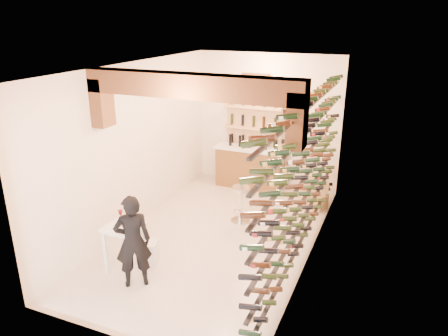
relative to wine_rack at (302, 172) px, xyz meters
name	(u,v)px	position (x,y,z in m)	size (l,w,h in m)	color
ground	(218,237)	(-1.53, 0.00, -1.55)	(6.00, 6.00, 0.00)	beige
room_shell	(211,125)	(-1.53, -0.26, 0.70)	(3.52, 6.02, 3.21)	white
wine_rack	(302,172)	(0.00, 0.00, 0.00)	(0.32, 5.70, 2.56)	black
back_counter	(250,166)	(-1.83, 2.65, -1.02)	(1.70, 0.62, 1.29)	brown
back_shelving	(254,138)	(-1.83, 2.89, -0.38)	(1.40, 0.31, 2.73)	tan
tasting_table	(124,234)	(-2.50, -1.59, -0.89)	(0.57, 0.57, 0.98)	white
white_stool	(148,252)	(-2.27, -1.27, -1.35)	(0.31, 0.31, 0.39)	white
person	(133,241)	(-2.11, -1.89, -0.79)	(0.55, 0.36, 1.52)	black
chrome_barstool	(240,202)	(-1.36, 0.76, -1.11)	(0.39, 0.39, 0.76)	silver
crate_lower	(313,200)	(-0.13, 2.06, -1.39)	(0.54, 0.38, 0.32)	tan
crate_upper	(314,187)	(-0.13, 2.06, -1.06)	(0.55, 0.38, 0.32)	tan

